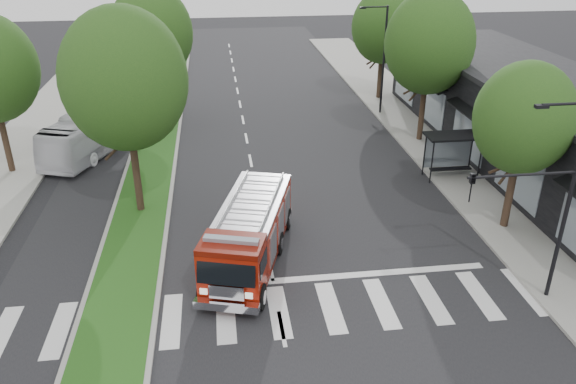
% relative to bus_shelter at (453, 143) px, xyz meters
% --- Properties ---
extents(ground, '(140.00, 140.00, 0.00)m').
position_rel_bus_shelter_xyz_m(ground, '(-11.20, -8.15, -2.04)').
color(ground, black).
rests_on(ground, ground).
extents(sidewalk_right, '(5.00, 80.00, 0.15)m').
position_rel_bus_shelter_xyz_m(sidewalk_right, '(1.30, 1.85, -1.96)').
color(sidewalk_right, gray).
rests_on(sidewalk_right, ground).
extents(median, '(3.00, 50.00, 0.15)m').
position_rel_bus_shelter_xyz_m(median, '(-17.20, 9.85, -1.96)').
color(median, gray).
rests_on(median, ground).
extents(storefront_row, '(8.00, 30.00, 5.00)m').
position_rel_bus_shelter_xyz_m(storefront_row, '(5.80, 1.85, 0.46)').
color(storefront_row, black).
rests_on(storefront_row, ground).
extents(bus_shelter, '(3.20, 1.60, 2.61)m').
position_rel_bus_shelter_xyz_m(bus_shelter, '(0.00, 0.00, 0.00)').
color(bus_shelter, black).
rests_on(bus_shelter, ground).
extents(tree_right_near, '(4.40, 4.40, 8.05)m').
position_rel_bus_shelter_xyz_m(tree_right_near, '(0.30, -6.15, 3.47)').
color(tree_right_near, black).
rests_on(tree_right_near, ground).
extents(tree_right_mid, '(5.60, 5.60, 9.72)m').
position_rel_bus_shelter_xyz_m(tree_right_mid, '(0.30, 5.85, 4.45)').
color(tree_right_mid, black).
rests_on(tree_right_mid, ground).
extents(tree_right_far, '(5.00, 5.00, 8.73)m').
position_rel_bus_shelter_xyz_m(tree_right_far, '(0.30, 15.85, 3.80)').
color(tree_right_far, black).
rests_on(tree_right_far, ground).
extents(tree_median_near, '(5.80, 5.80, 10.16)m').
position_rel_bus_shelter_xyz_m(tree_median_near, '(-17.20, -2.15, 4.77)').
color(tree_median_near, black).
rests_on(tree_median_near, ground).
extents(tree_median_far, '(5.60, 5.60, 9.72)m').
position_rel_bus_shelter_xyz_m(tree_median_far, '(-17.20, 11.85, 4.45)').
color(tree_median_far, black).
rests_on(tree_median_far, ground).
extents(streetlight_right_near, '(4.08, 0.22, 8.00)m').
position_rel_bus_shelter_xyz_m(streetlight_right_near, '(-1.59, -11.65, 2.63)').
color(streetlight_right_near, black).
rests_on(streetlight_right_near, ground).
extents(streetlight_right_far, '(2.11, 0.20, 8.00)m').
position_rel_bus_shelter_xyz_m(streetlight_right_far, '(-0.85, 11.85, 2.44)').
color(streetlight_right_far, black).
rests_on(streetlight_right_far, ground).
extents(fire_engine, '(4.65, 8.51, 2.83)m').
position_rel_bus_shelter_xyz_m(fire_engine, '(-12.02, -7.50, -0.68)').
color(fire_engine, '#5E0E05').
rests_on(fire_engine, ground).
extents(city_bus, '(5.61, 10.26, 2.80)m').
position_rel_bus_shelter_xyz_m(city_bus, '(-20.75, 7.09, -0.64)').
color(city_bus, silver).
rests_on(city_bus, ground).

